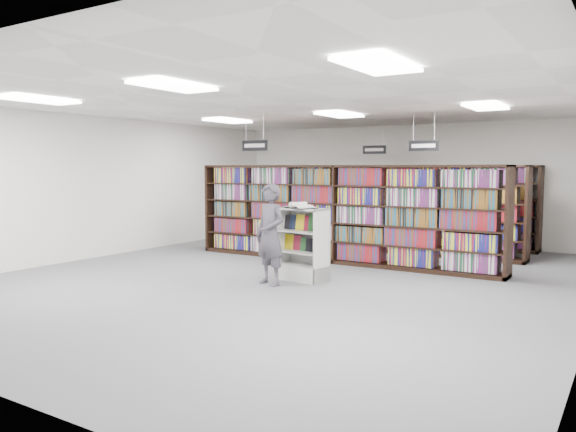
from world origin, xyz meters
The scene contains 19 objects.
floor centered at (0.00, 0.00, 0.00)m, with size 12.00×12.00×0.00m, color #59595E.
ceiling centered at (0.00, 0.00, 3.20)m, with size 10.00×12.00×0.10m, color silver.
wall_back centered at (0.00, 6.00, 1.60)m, with size 10.00×0.10×3.20m, color silver.
wall_left centered at (-5.00, 0.00, 1.60)m, with size 0.10×12.00×3.20m, color silver.
bookshelf_row_near centered at (0.00, 2.00, 1.05)m, with size 7.00×0.60×2.10m.
bookshelf_row_mid centered at (0.00, 4.00, 1.05)m, with size 7.00×0.60×2.10m.
bookshelf_row_far centered at (0.00, 5.70, 1.05)m, with size 7.00×0.60×2.10m.
aisle_sign_left centered at (-1.50, 1.00, 2.53)m, with size 0.65×0.02×0.80m.
aisle_sign_right centered at (1.50, 3.00, 2.53)m, with size 0.65×0.02×0.80m.
aisle_sign_center centered at (-0.50, 5.00, 2.53)m, with size 0.65×0.02×0.80m.
troffer_front_left centered at (-3.00, -3.00, 3.16)m, with size 0.60×1.20×0.04m, color white.
troffer_front_center centered at (0.00, -3.00, 3.16)m, with size 0.60×1.20×0.04m, color white.
troffer_front_right centered at (3.00, -3.00, 3.16)m, with size 0.60×1.20×0.04m, color white.
troffer_back_left centered at (-3.00, 2.00, 3.16)m, with size 0.60×1.20×0.04m, color white.
troffer_back_center centered at (0.00, 2.00, 3.16)m, with size 0.60×1.20×0.04m, color white.
troffer_back_right centered at (3.00, 2.00, 3.16)m, with size 0.60×1.20×0.04m, color white.
endcap_display centered at (0.31, -0.05, 0.46)m, with size 0.99×0.59×1.32m.
open_book centered at (0.26, -0.11, 1.35)m, with size 0.77×0.63×0.13m.
shopper centered at (0.03, -0.70, 0.89)m, with size 0.65×0.42×1.77m, color #4C4852.
Camera 1 is at (5.46, -8.76, 2.06)m, focal length 35.00 mm.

